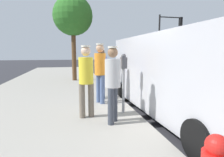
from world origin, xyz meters
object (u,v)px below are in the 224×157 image
(parked_van, at_px, (178,73))
(traffic_light_corner, at_px, (167,33))
(pedestrian_in_yellow, at_px, (86,77))
(parking_meter_near, at_px, (124,73))
(pedestrian_in_gray, at_px, (113,80))
(street_tree, at_px, (73,16))
(pedestrian_in_blue, at_px, (102,70))
(pedestrian_in_orange, at_px, (100,69))

(parked_van, xyz_separation_m, traffic_light_corner, (-6.32, -12.26, 2.36))
(pedestrian_in_yellow, bearing_deg, parking_meter_near, -170.36)
(pedestrian_in_gray, xyz_separation_m, traffic_light_corner, (-8.25, -12.87, 2.40))
(traffic_light_corner, bearing_deg, parked_van, 62.73)
(parking_meter_near, bearing_deg, street_tree, -79.58)
(parking_meter_near, relative_size, street_tree, 0.33)
(pedestrian_in_blue, distance_m, parked_van, 2.45)
(parking_meter_near, distance_m, pedestrian_in_orange, 1.13)
(pedestrian_in_yellow, height_order, street_tree, street_tree)
(pedestrian_in_orange, bearing_deg, parked_van, 150.75)
(pedestrian_in_orange, relative_size, pedestrian_in_gray, 1.08)
(parking_meter_near, height_order, pedestrian_in_orange, pedestrian_in_orange)
(pedestrian_in_gray, distance_m, pedestrian_in_blue, 2.28)
(parking_meter_near, distance_m, parked_van, 1.50)
(pedestrian_in_yellow, xyz_separation_m, parked_van, (-2.46, -0.11, 0.02))
(pedestrian_in_blue, xyz_separation_m, parked_van, (-1.80, 1.67, 0.04))
(pedestrian_in_orange, relative_size, pedestrian_in_yellow, 1.06)
(pedestrian_in_yellow, bearing_deg, pedestrian_in_orange, -113.44)
(parked_van, height_order, street_tree, street_tree)
(pedestrian_in_orange, xyz_separation_m, pedestrian_in_yellow, (0.52, 1.20, -0.07))
(pedestrian_in_blue, height_order, street_tree, street_tree)
(pedestrian_in_gray, distance_m, pedestrian_in_yellow, 0.73)
(pedestrian_in_blue, relative_size, street_tree, 0.37)
(pedestrian_in_gray, distance_m, street_tree, 7.21)
(pedestrian_in_yellow, relative_size, parked_van, 0.32)
(parking_meter_near, distance_m, pedestrian_in_blue, 1.65)
(pedestrian_in_gray, bearing_deg, pedestrian_in_blue, -93.21)
(pedestrian_in_orange, xyz_separation_m, pedestrian_in_gray, (-0.01, 1.69, -0.09))
(parked_van, bearing_deg, pedestrian_in_gray, 17.54)
(pedestrian_in_blue, relative_size, traffic_light_corner, 0.32)
(pedestrian_in_blue, bearing_deg, street_tree, -79.61)
(pedestrian_in_orange, distance_m, pedestrian_in_yellow, 1.31)
(pedestrian_in_gray, relative_size, traffic_light_corner, 0.32)
(pedestrian_in_gray, xyz_separation_m, pedestrian_in_yellow, (0.53, -0.50, 0.02))
(street_tree, bearing_deg, parked_van, 113.16)
(pedestrian_in_gray, xyz_separation_m, street_tree, (0.69, -6.72, 2.51))
(street_tree, bearing_deg, traffic_light_corner, -145.46)
(pedestrian_in_orange, height_order, pedestrian_in_blue, pedestrian_in_orange)
(pedestrian_in_yellow, relative_size, pedestrian_in_blue, 1.02)
(pedestrian_in_gray, xyz_separation_m, parked_van, (-1.93, -0.61, 0.04))
(pedestrian_in_blue, bearing_deg, traffic_light_corner, -127.47)
(pedestrian_in_yellow, distance_m, street_tree, 6.71)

